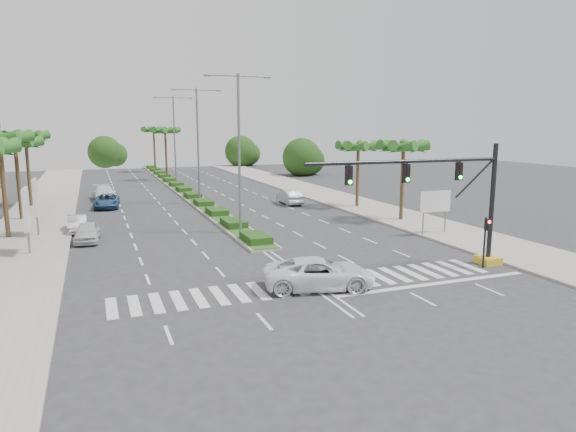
% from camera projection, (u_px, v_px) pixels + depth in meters
% --- Properties ---
extents(ground, '(160.00, 160.00, 0.00)m').
position_uv_depth(ground, '(313.00, 284.00, 26.86)').
color(ground, '#333335').
rests_on(ground, ground).
extents(footpath_right, '(6.00, 120.00, 0.15)m').
position_uv_depth(footpath_right, '(373.00, 209.00, 50.58)').
color(footpath_right, gray).
rests_on(footpath_right, ground).
extents(footpath_left, '(6.00, 120.00, 0.15)m').
position_uv_depth(footpath_left, '(31.00, 231.00, 39.92)').
color(footpath_left, gray).
rests_on(footpath_left, ground).
extents(median, '(2.20, 75.00, 0.20)m').
position_uv_depth(median, '(178.00, 187.00, 68.25)').
color(median, gray).
rests_on(median, ground).
extents(median_grass, '(1.80, 75.00, 0.04)m').
position_uv_depth(median_grass, '(177.00, 186.00, 68.22)').
color(median_grass, '#345B1F').
rests_on(median_grass, median).
extents(signal_gantry, '(12.60, 1.20, 7.20)m').
position_uv_depth(signal_gantry, '(461.00, 209.00, 29.50)').
color(signal_gantry, gold).
rests_on(signal_gantry, ground).
extents(pedestrian_signal, '(0.28, 0.36, 3.00)m').
position_uv_depth(pedestrian_signal, '(486.00, 234.00, 29.59)').
color(pedestrian_signal, black).
rests_on(pedestrian_signal, ground).
extents(direction_sign, '(2.70, 0.11, 3.40)m').
position_uv_depth(direction_sign, '(435.00, 203.00, 38.51)').
color(direction_sign, slate).
rests_on(direction_sign, ground).
extents(billboard_near, '(0.18, 2.10, 4.35)m').
position_uv_depth(billboard_near, '(26.00, 210.00, 32.30)').
color(billboard_near, slate).
rests_on(billboard_near, ground).
extents(billboard_far, '(0.18, 2.10, 4.35)m').
position_uv_depth(billboard_far, '(35.00, 198.00, 37.82)').
color(billboard_far, slate).
rests_on(billboard_far, ground).
extents(palm_left_far, '(4.57, 4.68, 7.35)m').
position_uv_depth(palm_left_far, '(15.00, 146.00, 43.86)').
color(palm_left_far, brown).
rests_on(palm_left_far, ground).
extents(palm_left_end, '(4.57, 4.68, 7.75)m').
position_uv_depth(palm_left_end, '(26.00, 139.00, 51.16)').
color(palm_left_end, brown).
rests_on(palm_left_end, ground).
extents(palm_right_near, '(4.57, 4.68, 7.05)m').
position_uv_depth(palm_right_near, '(403.00, 149.00, 43.74)').
color(palm_right_near, brown).
rests_on(palm_right_near, ground).
extents(palm_right_far, '(4.57, 4.68, 6.75)m').
position_uv_depth(palm_right_far, '(358.00, 149.00, 51.15)').
color(palm_right_far, brown).
rests_on(palm_right_far, ground).
extents(palm_median_a, '(4.57, 4.68, 8.05)m').
position_uv_depth(palm_median_a, '(165.00, 133.00, 76.21)').
color(palm_median_a, brown).
rests_on(palm_median_a, ground).
extents(palm_median_b, '(4.57, 4.68, 8.05)m').
position_uv_depth(palm_median_b, '(154.00, 131.00, 90.02)').
color(palm_median_b, brown).
rests_on(palm_median_b, ground).
extents(streetlight_near, '(5.10, 0.25, 12.00)m').
position_uv_depth(streetlight_near, '(239.00, 144.00, 38.55)').
color(streetlight_near, slate).
rests_on(streetlight_near, ground).
extents(streetlight_mid, '(5.10, 0.25, 12.00)m').
position_uv_depth(streetlight_mid, '(198.00, 139.00, 53.27)').
color(streetlight_mid, slate).
rests_on(streetlight_mid, ground).
extents(streetlight_far, '(5.10, 0.25, 12.00)m').
position_uv_depth(streetlight_far, '(174.00, 136.00, 68.00)').
color(streetlight_far, slate).
rests_on(streetlight_far, ground).
extents(car_parked_a, '(1.95, 4.17, 1.38)m').
position_uv_depth(car_parked_a, '(87.00, 232.00, 36.62)').
color(car_parked_a, silver).
rests_on(car_parked_a, ground).
extents(car_parked_b, '(1.44, 3.94, 1.29)m').
position_uv_depth(car_parked_b, '(77.00, 224.00, 39.99)').
color(car_parked_b, '#B8B8BD').
rests_on(car_parked_b, ground).
extents(car_parked_c, '(2.72, 5.20, 1.40)m').
position_uv_depth(car_parked_c, '(107.00, 201.00, 51.68)').
color(car_parked_c, '#295280').
rests_on(car_parked_c, ground).
extents(car_parked_d, '(2.64, 5.63, 1.59)m').
position_uv_depth(car_parked_d, '(104.00, 193.00, 56.92)').
color(car_parked_d, white).
rests_on(car_parked_d, ground).
extents(car_crossing, '(6.18, 3.96, 1.58)m').
position_uv_depth(car_crossing, '(319.00, 273.00, 26.09)').
color(car_crossing, white).
rests_on(car_crossing, ground).
extents(car_right, '(1.78, 4.74, 1.55)m').
position_uv_depth(car_right, '(290.00, 197.00, 54.19)').
color(car_right, '#B1B2B6').
rests_on(car_right, ground).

